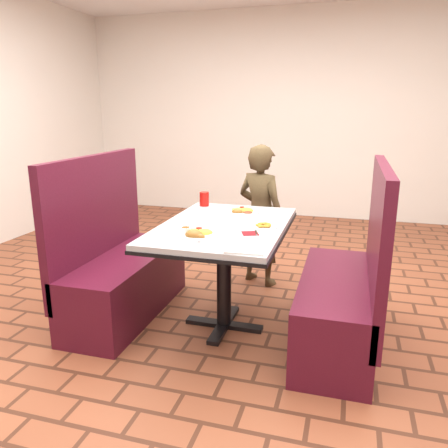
{
  "coord_description": "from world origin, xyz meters",
  "views": [
    {
      "loc": [
        0.78,
        -2.69,
        1.49
      ],
      "look_at": [
        0.0,
        0.0,
        0.75
      ],
      "focal_mm": 35.0,
      "sensor_mm": 36.0,
      "label": 1
    }
  ],
  "objects_px": {
    "booth_bench_left": "(120,271)",
    "red_tumbler": "(204,199)",
    "booth_bench_right": "(344,296)",
    "dining_table": "(224,238)",
    "plantain_plate": "(264,226)",
    "diner_person": "(261,215)",
    "far_dinner_plate": "(242,210)",
    "near_dinner_plate": "(197,232)"
  },
  "relations": [
    {
      "from": "far_dinner_plate",
      "to": "near_dinner_plate",
      "type": "bearing_deg",
      "value": -99.89
    },
    {
      "from": "dining_table",
      "to": "booth_bench_left",
      "type": "height_order",
      "value": "booth_bench_left"
    },
    {
      "from": "diner_person",
      "to": "plantain_plate",
      "type": "bearing_deg",
      "value": 126.21
    },
    {
      "from": "diner_person",
      "to": "near_dinner_plate",
      "type": "distance_m",
      "value": 1.23
    },
    {
      "from": "booth_bench_right",
      "to": "dining_table",
      "type": "bearing_deg",
      "value": 180.0
    },
    {
      "from": "dining_table",
      "to": "near_dinner_plate",
      "type": "bearing_deg",
      "value": -102.6
    },
    {
      "from": "booth_bench_left",
      "to": "diner_person",
      "type": "distance_m",
      "value": 1.27
    },
    {
      "from": "dining_table",
      "to": "plantain_plate",
      "type": "height_order",
      "value": "plantain_plate"
    },
    {
      "from": "booth_bench_right",
      "to": "plantain_plate",
      "type": "distance_m",
      "value": 0.68
    },
    {
      "from": "near_dinner_plate",
      "to": "far_dinner_plate",
      "type": "relative_size",
      "value": 1.03
    },
    {
      "from": "booth_bench_right",
      "to": "plantain_plate",
      "type": "relative_size",
      "value": 7.0
    },
    {
      "from": "booth_bench_right",
      "to": "diner_person",
      "type": "height_order",
      "value": "diner_person"
    },
    {
      "from": "plantain_plate",
      "to": "red_tumbler",
      "type": "xyz_separation_m",
      "value": [
        -0.58,
        0.52,
        0.04
      ]
    },
    {
      "from": "booth_bench_left",
      "to": "far_dinner_plate",
      "type": "distance_m",
      "value": 1.01
    },
    {
      "from": "booth_bench_right",
      "to": "red_tumbler",
      "type": "distance_m",
      "value": 1.3
    },
    {
      "from": "red_tumbler",
      "to": "booth_bench_right",
      "type": "bearing_deg",
      "value": -24.21
    },
    {
      "from": "far_dinner_plate",
      "to": "red_tumbler",
      "type": "xyz_separation_m",
      "value": [
        -0.35,
        0.16,
        0.03
      ]
    },
    {
      "from": "diner_person",
      "to": "far_dinner_plate",
      "type": "xyz_separation_m",
      "value": [
        -0.03,
        -0.55,
        0.17
      ]
    },
    {
      "from": "near_dinner_plate",
      "to": "far_dinner_plate",
      "type": "bearing_deg",
      "value": 80.11
    },
    {
      "from": "plantain_plate",
      "to": "near_dinner_plate",
      "type": "bearing_deg",
      "value": -138.73
    },
    {
      "from": "dining_table",
      "to": "red_tumbler",
      "type": "xyz_separation_m",
      "value": [
        -0.31,
        0.5,
        0.15
      ]
    },
    {
      "from": "near_dinner_plate",
      "to": "plantain_plate",
      "type": "distance_m",
      "value": 0.46
    },
    {
      "from": "booth_bench_left",
      "to": "red_tumbler",
      "type": "xyz_separation_m",
      "value": [
        0.49,
        0.5,
        0.48
      ]
    },
    {
      "from": "dining_table",
      "to": "near_dinner_plate",
      "type": "relative_size",
      "value": 4.87
    },
    {
      "from": "plantain_plate",
      "to": "red_tumbler",
      "type": "distance_m",
      "value": 0.78
    },
    {
      "from": "plantain_plate",
      "to": "far_dinner_plate",
      "type": "bearing_deg",
      "value": 122.62
    },
    {
      "from": "plantain_plate",
      "to": "booth_bench_left",
      "type": "bearing_deg",
      "value": 178.88
    },
    {
      "from": "booth_bench_left",
      "to": "far_dinner_plate",
      "type": "xyz_separation_m",
      "value": [
        0.84,
        0.34,
        0.44
      ]
    },
    {
      "from": "dining_table",
      "to": "red_tumbler",
      "type": "relative_size",
      "value": 11.03
    },
    {
      "from": "plantain_plate",
      "to": "red_tumbler",
      "type": "relative_size",
      "value": 1.56
    },
    {
      "from": "dining_table",
      "to": "booth_bench_right",
      "type": "distance_m",
      "value": 0.86
    },
    {
      "from": "red_tumbler",
      "to": "diner_person",
      "type": "bearing_deg",
      "value": 46.32
    },
    {
      "from": "dining_table",
      "to": "far_dinner_plate",
      "type": "xyz_separation_m",
      "value": [
        0.04,
        0.34,
        0.12
      ]
    },
    {
      "from": "diner_person",
      "to": "booth_bench_right",
      "type": "bearing_deg",
      "value": 153.06
    },
    {
      "from": "dining_table",
      "to": "plantain_plate",
      "type": "distance_m",
      "value": 0.29
    },
    {
      "from": "booth_bench_left",
      "to": "plantain_plate",
      "type": "bearing_deg",
      "value": -1.12
    },
    {
      "from": "booth_bench_right",
      "to": "far_dinner_plate",
      "type": "xyz_separation_m",
      "value": [
        -0.76,
        0.34,
        0.44
      ]
    },
    {
      "from": "plantain_plate",
      "to": "dining_table",
      "type": "bearing_deg",
      "value": 175.57
    },
    {
      "from": "booth_bench_left",
      "to": "red_tumbler",
      "type": "height_order",
      "value": "booth_bench_left"
    },
    {
      "from": "far_dinner_plate",
      "to": "dining_table",
      "type": "bearing_deg",
      "value": -97.25
    },
    {
      "from": "diner_person",
      "to": "far_dinner_plate",
      "type": "height_order",
      "value": "diner_person"
    },
    {
      "from": "booth_bench_left",
      "to": "near_dinner_plate",
      "type": "distance_m",
      "value": 0.91
    }
  ]
}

